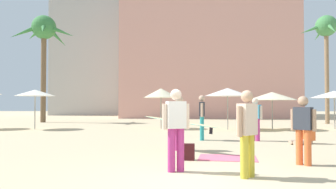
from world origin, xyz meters
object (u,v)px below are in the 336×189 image
(cafe_umbrella_4, at_px, (228,92))
(person_far_left, at_px, (255,117))
(cafe_umbrella_0, at_px, (161,93))
(cafe_umbrella_2, at_px, (334,94))
(person_mid_left, at_px, (179,121))
(cafe_umbrella_5, at_px, (272,96))
(person_mid_center, at_px, (303,127))
(person_near_left, at_px, (176,126))
(backpack, at_px, (189,152))
(palm_tree_far_left, at_px, (326,33))
(person_near_right, at_px, (247,130))
(beach_towel, at_px, (227,158))
(person_far_right, at_px, (305,135))
(cafe_umbrella_1, at_px, (35,93))
(palm_tree_left, at_px, (44,34))
(person_mid_right, at_px, (202,115))

(cafe_umbrella_4, xyz_separation_m, person_far_left, (0.25, -5.76, -1.19))
(cafe_umbrella_0, bearing_deg, person_far_left, -57.67)
(cafe_umbrella_2, distance_m, person_mid_left, 12.96)
(cafe_umbrella_5, relative_size, person_mid_center, 1.68)
(person_near_left, bearing_deg, backpack, -29.72)
(palm_tree_far_left, bearing_deg, cafe_umbrella_2, -109.12)
(person_near_left, bearing_deg, person_near_right, -128.81)
(person_far_left, xyz_separation_m, person_near_left, (-3.02, -6.08, 0.05))
(palm_tree_far_left, xyz_separation_m, cafe_umbrella_4, (-7.92, -5.67, -4.49))
(cafe_umbrella_4, xyz_separation_m, person_mid_center, (0.21, -10.98, -1.21))
(person_near_left, xyz_separation_m, person_mid_center, (2.98, 0.86, -0.08))
(palm_tree_far_left, distance_m, beach_towel, 19.40)
(palm_tree_far_left, height_order, beach_towel, palm_tree_far_left)
(beach_towel, bearing_deg, person_far_right, 45.41)
(cafe_umbrella_1, distance_m, backpack, 13.38)
(cafe_umbrella_1, xyz_separation_m, beach_towel, (9.45, -9.88, -2.05))
(person_far_right, height_order, person_mid_center, person_mid_center)
(palm_tree_left, relative_size, cafe_umbrella_2, 3.09)
(backpack, xyz_separation_m, person_near_right, (1.09, -2.01, 0.73))
(cafe_umbrella_0, bearing_deg, cafe_umbrella_4, -8.94)
(cafe_umbrella_4, xyz_separation_m, person_mid_left, (-2.70, -8.61, -1.18))
(person_mid_center, bearing_deg, person_far_left, 41.31)
(backpack, bearing_deg, person_far_left, -23.34)
(person_near_left, bearing_deg, cafe_umbrella_1, 16.67)
(person_near_right, bearing_deg, person_far_left, 122.17)
(backpack, relative_size, person_near_left, 0.24)
(cafe_umbrella_0, xyz_separation_m, person_near_right, (2.40, -12.96, -1.13))
(beach_towel, distance_m, person_far_left, 4.65)
(palm_tree_far_left, relative_size, person_mid_left, 3.16)
(palm_tree_left, height_order, person_mid_right, palm_tree_left)
(cafe_umbrella_2, height_order, person_far_left, cafe_umbrella_2)
(backpack, xyz_separation_m, person_near_left, (-0.31, -1.48, 0.76))
(cafe_umbrella_1, height_order, person_far_right, cafe_umbrella_1)
(cafe_umbrella_0, xyz_separation_m, person_mid_left, (1.07, -9.21, -1.15))
(person_far_right, bearing_deg, beach_towel, 15.47)
(person_mid_center, bearing_deg, palm_tree_far_left, 16.93)
(backpack, height_order, person_mid_center, person_mid_center)
(palm_tree_far_left, height_order, person_near_right, palm_tree_far_left)
(cafe_umbrella_5, bearing_deg, person_mid_center, -101.64)
(cafe_umbrella_1, xyz_separation_m, person_mid_left, (8.18, -8.49, -1.14))
(beach_towel, xyz_separation_m, person_far_left, (1.68, 4.24, 0.90))
(cafe_umbrella_0, height_order, person_far_left, cafe_umbrella_0)
(person_far_left, bearing_deg, backpack, 12.65)
(person_far_left, bearing_deg, person_mid_center, 42.78)
(backpack, xyz_separation_m, person_far_left, (2.72, 4.59, 0.71))
(beach_towel, distance_m, person_mid_center, 2.10)
(person_far_right, xyz_separation_m, person_far_left, (-1.57, 0.94, 0.59))
(beach_towel, bearing_deg, person_near_right, -88.66)
(cafe_umbrella_4, relative_size, beach_towel, 1.72)
(person_near_left, bearing_deg, person_mid_right, -26.77)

